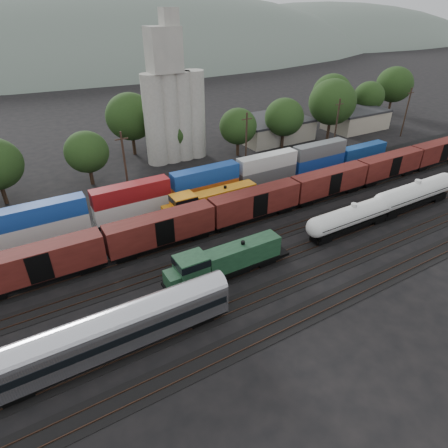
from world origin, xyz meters
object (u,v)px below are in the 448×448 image
orange_locomotive (209,201)px  green_locomotive (222,262)px  passenger_coach (114,331)px  grain_silo (174,107)px  tank_car_a (352,216)px

orange_locomotive → green_locomotive: bearing=-112.9°
passenger_coach → grain_silo: size_ratio=0.80×
green_locomotive → grain_silo: bearing=73.1°
grain_silo → passenger_coach: bearing=-120.4°
green_locomotive → passenger_coach: passenger_coach is taller
green_locomotive → orange_locomotive: bearing=67.1°
green_locomotive → tank_car_a: 21.97m
tank_car_a → grain_silo: grain_silo is taller
green_locomotive → passenger_coach: size_ratio=0.73×
passenger_coach → grain_silo: grain_silo is taller
orange_locomotive → grain_silo: (6.10, 26.00, 8.75)m
tank_car_a → grain_silo: size_ratio=0.58×
passenger_coach → grain_silo: 53.91m
green_locomotive → grain_silo: grain_silo is taller
tank_car_a → passenger_coach: 36.83m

